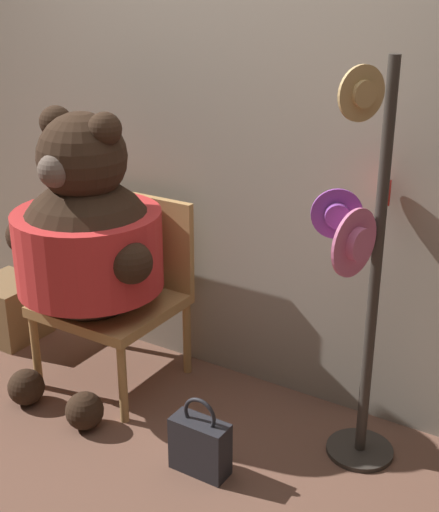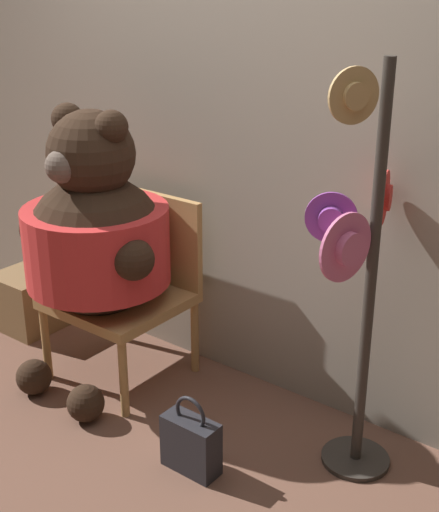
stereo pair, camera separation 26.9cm
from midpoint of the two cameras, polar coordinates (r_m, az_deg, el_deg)
The scene contains 7 objects.
ground_plane at distance 3.22m, azimuth -8.13°, elevation -14.17°, with size 14.00×14.00×0.00m, color brown.
wall_back at distance 3.27m, azimuth -1.11°, elevation 8.48°, with size 8.00×0.10×2.25m.
chair at distance 3.47m, azimuth -10.06°, elevation -2.39°, with size 0.59×0.56×0.89m.
teddy_bear at distance 3.27m, azimuth -12.89°, elevation 1.18°, with size 0.80×0.71×1.35m.
hat_display_rack at distance 2.70m, azimuth 8.72°, elevation -1.24°, with size 0.37×0.54×1.62m.
handbag_on_ground at distance 2.94m, azimuth -4.28°, elevation -14.89°, with size 0.24×0.11×0.34m.
wooden_crate at distance 4.10m, azimuth -18.24°, elevation -4.07°, with size 0.32×0.32×0.32m.
Camera 1 is at (1.63, -2.02, 1.89)m, focal length 50.00 mm.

